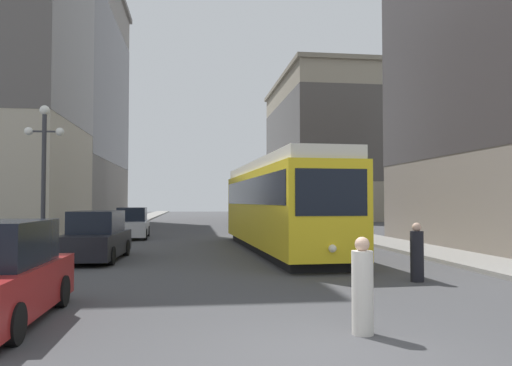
{
  "coord_description": "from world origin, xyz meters",
  "views": [
    {
      "loc": [
        -1.91,
        -6.79,
        2.17
      ],
      "look_at": [
        0.55,
        12.02,
        2.89
      ],
      "focal_mm": 34.5,
      "sensor_mm": 36.0,
      "label": 1
    }
  ],
  "objects_px": {
    "streetcar": "(278,203)",
    "pedestrian_crossing_far": "(362,289)",
    "parked_car_left_near": "(96,237)",
    "transit_bus": "(272,204)",
    "parked_car_left_far": "(132,224)",
    "pedestrian_crossing_near": "(417,254)",
    "parked_car_right_far": "(323,225)",
    "lamp_post_left_near": "(44,157)"
  },
  "relations": [
    {
      "from": "streetcar",
      "to": "pedestrian_crossing_near",
      "type": "relative_size",
      "value": 9.2
    },
    {
      "from": "streetcar",
      "to": "pedestrian_crossing_far",
      "type": "xyz_separation_m",
      "value": [
        -0.95,
        -13.42,
        -1.36
      ]
    },
    {
      "from": "parked_car_right_far",
      "to": "pedestrian_crossing_far",
      "type": "distance_m",
      "value": 19.65
    },
    {
      "from": "parked_car_right_far",
      "to": "pedestrian_crossing_far",
      "type": "bearing_deg",
      "value": 79.96
    },
    {
      "from": "parked_car_left_far",
      "to": "transit_bus",
      "type": "bearing_deg",
      "value": 44.86
    },
    {
      "from": "parked_car_right_far",
      "to": "pedestrian_crossing_far",
      "type": "height_order",
      "value": "parked_car_right_far"
    },
    {
      "from": "streetcar",
      "to": "pedestrian_crossing_far",
      "type": "relative_size",
      "value": 9.24
    },
    {
      "from": "streetcar",
      "to": "parked_car_right_far",
      "type": "bearing_deg",
      "value": 55.16
    },
    {
      "from": "pedestrian_crossing_near",
      "to": "pedestrian_crossing_far",
      "type": "distance_m",
      "value": 5.88
    },
    {
      "from": "transit_bus",
      "to": "parked_car_left_far",
      "type": "bearing_deg",
      "value": -134.66
    },
    {
      "from": "pedestrian_crossing_near",
      "to": "pedestrian_crossing_far",
      "type": "bearing_deg",
      "value": 12.28
    },
    {
      "from": "transit_bus",
      "to": "streetcar",
      "type": "bearing_deg",
      "value": -100.48
    },
    {
      "from": "parked_car_left_near",
      "to": "parked_car_left_far",
      "type": "bearing_deg",
      "value": 92.24
    },
    {
      "from": "transit_bus",
      "to": "lamp_post_left_near",
      "type": "bearing_deg",
      "value": -120.63
    },
    {
      "from": "parked_car_right_far",
      "to": "pedestrian_crossing_far",
      "type": "xyz_separation_m",
      "value": [
        -4.54,
        -19.12,
        -0.1
      ]
    },
    {
      "from": "transit_bus",
      "to": "parked_car_left_far",
      "type": "distance_m",
      "value": 15.08
    },
    {
      "from": "pedestrian_crossing_far",
      "to": "lamp_post_left_near",
      "type": "relative_size",
      "value": 0.29
    },
    {
      "from": "parked_car_left_far",
      "to": "pedestrian_crossing_far",
      "type": "height_order",
      "value": "parked_car_left_far"
    },
    {
      "from": "parked_car_left_near",
      "to": "pedestrian_crossing_far",
      "type": "distance_m",
      "value": 12.71
    },
    {
      "from": "pedestrian_crossing_near",
      "to": "lamp_post_left_near",
      "type": "relative_size",
      "value": 0.29
    },
    {
      "from": "parked_car_left_near",
      "to": "pedestrian_crossing_far",
      "type": "relative_size",
      "value": 3.04
    },
    {
      "from": "transit_bus",
      "to": "pedestrian_crossing_near",
      "type": "bearing_deg",
      "value": -93.21
    },
    {
      "from": "streetcar",
      "to": "pedestrian_crossing_near",
      "type": "height_order",
      "value": "streetcar"
    },
    {
      "from": "parked_car_right_far",
      "to": "lamp_post_left_near",
      "type": "relative_size",
      "value": 0.8
    },
    {
      "from": "parked_car_left_near",
      "to": "pedestrian_crossing_far",
      "type": "xyz_separation_m",
      "value": [
        6.28,
        -11.04,
        -0.1
      ]
    },
    {
      "from": "parked_car_left_far",
      "to": "pedestrian_crossing_far",
      "type": "xyz_separation_m",
      "value": [
        6.29,
        -22.08,
        -0.1
      ]
    },
    {
      "from": "pedestrian_crossing_far",
      "to": "parked_car_right_far",
      "type": "bearing_deg",
      "value": -149.56
    },
    {
      "from": "transit_bus",
      "to": "parked_car_left_near",
      "type": "bearing_deg",
      "value": -116.71
    },
    {
      "from": "parked_car_right_far",
      "to": "parked_car_left_far",
      "type": "relative_size",
      "value": 0.91
    },
    {
      "from": "streetcar",
      "to": "transit_bus",
      "type": "height_order",
      "value": "streetcar"
    },
    {
      "from": "pedestrian_crossing_near",
      "to": "parked_car_left_far",
      "type": "bearing_deg",
      "value": -104.74
    },
    {
      "from": "parked_car_left_far",
      "to": "lamp_post_left_near",
      "type": "relative_size",
      "value": 0.88
    },
    {
      "from": "transit_bus",
      "to": "parked_car_left_far",
      "type": "relative_size",
      "value": 2.61
    },
    {
      "from": "transit_bus",
      "to": "lamp_post_left_near",
      "type": "xyz_separation_m",
      "value": [
        -12.11,
        -22.09,
        1.86
      ]
    },
    {
      "from": "parked_car_left_far",
      "to": "pedestrian_crossing_far",
      "type": "relative_size",
      "value": 3.09
    },
    {
      "from": "pedestrian_crossing_near",
      "to": "transit_bus",
      "type": "bearing_deg",
      "value": -135.13
    },
    {
      "from": "streetcar",
      "to": "lamp_post_left_near",
      "type": "xyz_separation_m",
      "value": [
        -9.14,
        -2.39,
        1.7
      ]
    },
    {
      "from": "transit_bus",
      "to": "pedestrian_crossing_far",
      "type": "height_order",
      "value": "transit_bus"
    },
    {
      "from": "transit_bus",
      "to": "parked_car_left_near",
      "type": "xyz_separation_m",
      "value": [
        -10.21,
        -22.08,
        -1.1
      ]
    },
    {
      "from": "parked_car_left_near",
      "to": "streetcar",
      "type": "bearing_deg",
      "value": 20.44
    },
    {
      "from": "parked_car_left_near",
      "to": "transit_bus",
      "type": "bearing_deg",
      "value": 67.42
    },
    {
      "from": "parked_car_left_near",
      "to": "parked_car_right_far",
      "type": "relative_size",
      "value": 1.08
    }
  ]
}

